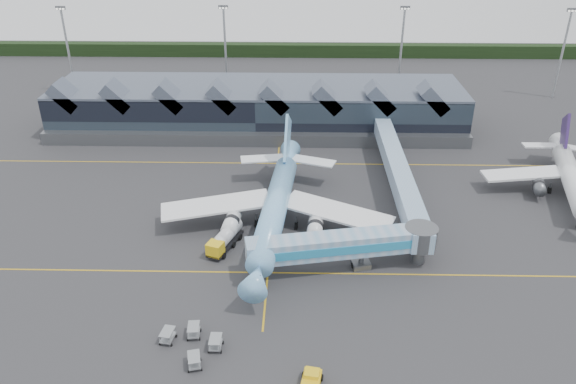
{
  "coord_description": "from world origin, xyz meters",
  "views": [
    {
      "loc": [
        4.21,
        -71.91,
        47.02
      ],
      "look_at": [
        2.51,
        6.72,
        5.0
      ],
      "focal_mm": 35.0,
      "sensor_mm": 36.0,
      "label": 1
    }
  ],
  "objects_px": {
    "jet_bridge": "(354,244)",
    "fuel_truck": "(226,237)",
    "regional_jet": "(571,176)",
    "pushback_tug": "(311,381)",
    "main_airliner": "(276,204)"
  },
  "relations": [
    {
      "from": "fuel_truck",
      "to": "pushback_tug",
      "type": "bearing_deg",
      "value": -44.96
    },
    {
      "from": "main_airliner",
      "to": "fuel_truck",
      "type": "relative_size",
      "value": 4.92
    },
    {
      "from": "pushback_tug",
      "to": "main_airliner",
      "type": "bearing_deg",
      "value": 108.92
    },
    {
      "from": "regional_jet",
      "to": "fuel_truck",
      "type": "distance_m",
      "value": 60.83
    },
    {
      "from": "regional_jet",
      "to": "fuel_truck",
      "type": "relative_size",
      "value": 3.72
    },
    {
      "from": "regional_jet",
      "to": "jet_bridge",
      "type": "height_order",
      "value": "regional_jet"
    },
    {
      "from": "jet_bridge",
      "to": "pushback_tug",
      "type": "height_order",
      "value": "jet_bridge"
    },
    {
      "from": "pushback_tug",
      "to": "fuel_truck",
      "type": "bearing_deg",
      "value": 124.87
    },
    {
      "from": "main_airliner",
      "to": "pushback_tug",
      "type": "bearing_deg",
      "value": -75.91
    },
    {
      "from": "jet_bridge",
      "to": "fuel_truck",
      "type": "height_order",
      "value": "jet_bridge"
    },
    {
      "from": "main_airliner",
      "to": "fuel_truck",
      "type": "height_order",
      "value": "main_airliner"
    },
    {
      "from": "main_airliner",
      "to": "fuel_truck",
      "type": "bearing_deg",
      "value": -135.96
    },
    {
      "from": "jet_bridge",
      "to": "regional_jet",
      "type": "bearing_deg",
      "value": 19.46
    },
    {
      "from": "main_airliner",
      "to": "jet_bridge",
      "type": "relative_size",
      "value": 1.59
    },
    {
      "from": "fuel_truck",
      "to": "pushback_tug",
      "type": "distance_m",
      "value": 29.51
    }
  ]
}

